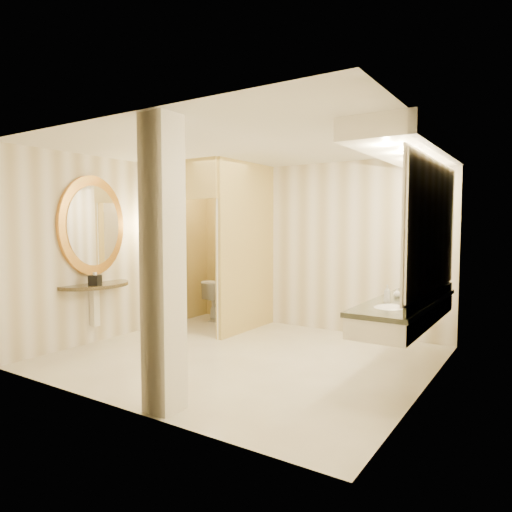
# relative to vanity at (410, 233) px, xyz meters

# --- Properties ---
(floor) EXTENTS (4.50, 4.50, 0.00)m
(floor) POSITION_rel_vanity_xyz_m (-1.98, -0.40, -1.63)
(floor) COLOR white
(floor) RESTS_ON ground
(ceiling) EXTENTS (4.50, 4.50, 0.00)m
(ceiling) POSITION_rel_vanity_xyz_m (-1.98, -0.40, 1.07)
(ceiling) COLOR silver
(ceiling) RESTS_ON wall_back
(wall_back) EXTENTS (4.50, 0.02, 2.70)m
(wall_back) POSITION_rel_vanity_xyz_m (-1.98, 1.60, -0.28)
(wall_back) COLOR silver
(wall_back) RESTS_ON floor
(wall_front) EXTENTS (4.50, 0.02, 2.70)m
(wall_front) POSITION_rel_vanity_xyz_m (-1.98, -2.40, -0.28)
(wall_front) COLOR silver
(wall_front) RESTS_ON floor
(wall_left) EXTENTS (0.02, 4.00, 2.70)m
(wall_left) POSITION_rel_vanity_xyz_m (-4.23, -0.40, -0.28)
(wall_left) COLOR silver
(wall_left) RESTS_ON floor
(wall_right) EXTENTS (0.02, 4.00, 2.70)m
(wall_right) POSITION_rel_vanity_xyz_m (0.27, -0.40, -0.28)
(wall_right) COLOR silver
(wall_right) RESTS_ON floor
(toilet_closet) EXTENTS (1.50, 1.55, 2.70)m
(toilet_closet) POSITION_rel_vanity_xyz_m (-3.09, 0.57, -0.24)
(toilet_closet) COLOR tan
(toilet_closet) RESTS_ON floor
(wall_sconce) EXTENTS (0.14, 0.14, 0.42)m
(wall_sconce) POSITION_rel_vanity_xyz_m (-3.90, 0.03, 0.10)
(wall_sconce) COLOR #B78E3A
(wall_sconce) RESTS_ON toilet_closet
(vanity) EXTENTS (0.75, 2.43, 2.09)m
(vanity) POSITION_rel_vanity_xyz_m (0.00, 0.00, 0.00)
(vanity) COLOR white
(vanity) RESTS_ON floor
(console_shelf) EXTENTS (1.09, 1.09, 2.00)m
(console_shelf) POSITION_rel_vanity_xyz_m (-4.19, -1.01, -0.28)
(console_shelf) COLOR black
(console_shelf) RESTS_ON floor
(pillar) EXTENTS (0.30, 0.30, 2.70)m
(pillar) POSITION_rel_vanity_xyz_m (-1.63, -2.20, -0.28)
(pillar) COLOR white
(pillar) RESTS_ON floor
(tissue_box) EXTENTS (0.18, 0.18, 0.14)m
(tissue_box) POSITION_rel_vanity_xyz_m (-3.98, -1.14, -0.68)
(tissue_box) COLOR black
(tissue_box) RESTS_ON console_shelf
(toilet) EXTENTS (0.45, 0.74, 0.73)m
(toilet) POSITION_rel_vanity_xyz_m (-3.60, 1.30, -1.26)
(toilet) COLOR white
(toilet) RESTS_ON floor
(soap_bottle_a) EXTENTS (0.06, 0.06, 0.12)m
(soap_bottle_a) POSITION_rel_vanity_xyz_m (-0.01, -0.16, -0.69)
(soap_bottle_a) COLOR beige
(soap_bottle_a) RESTS_ON vanity
(soap_bottle_b) EXTENTS (0.10, 0.10, 0.11)m
(soap_bottle_b) POSITION_rel_vanity_xyz_m (-0.14, 0.06, -0.70)
(soap_bottle_b) COLOR silver
(soap_bottle_b) RESTS_ON vanity
(soap_bottle_c) EXTENTS (0.08, 0.08, 0.19)m
(soap_bottle_c) POSITION_rel_vanity_xyz_m (-0.14, -0.35, -0.66)
(soap_bottle_c) COLOR #C6B28C
(soap_bottle_c) RESTS_ON vanity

